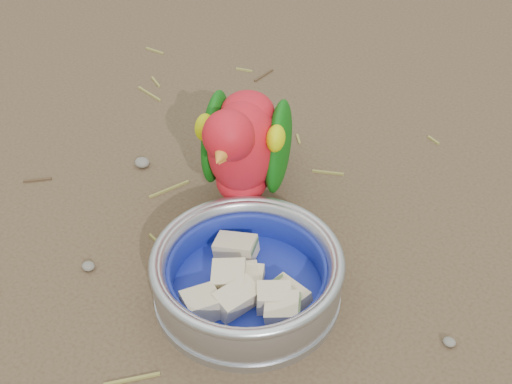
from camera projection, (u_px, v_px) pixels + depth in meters
The scene contains 6 objects.
ground at pixel (254, 256), 0.84m from camera, with size 60.00×60.00×0.00m, color brown.
food_bowl at pixel (247, 292), 0.79m from camera, with size 0.21×0.21×0.02m, color #B2B2BA.
bowl_wall at pixel (247, 273), 0.77m from camera, with size 0.21×0.21×0.04m, color #B2B2BA, non-canonical shape.
fruit_wedges at pixel (247, 277), 0.77m from camera, with size 0.12×0.12×0.03m, color beige, non-canonical shape.
lory_parrot at pixel (243, 157), 0.84m from camera, with size 0.11×0.22×0.18m, color red, non-canonical shape.
ground_debris at pixel (289, 222), 0.88m from camera, with size 0.90×0.80×0.01m, color olive, non-canonical shape.
Camera 1 is at (0.37, -0.47, 0.60)m, focal length 50.00 mm.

